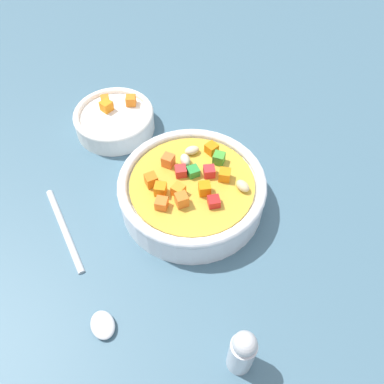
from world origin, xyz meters
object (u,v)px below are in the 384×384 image
(soup_bowl_main, at_px, (192,190))
(spoon, at_px, (80,268))
(pepper_shaker, at_px, (242,352))
(side_bowl_small, at_px, (115,120))

(soup_bowl_main, xyz_separation_m, spoon, (0.17, -0.02, -0.02))
(spoon, distance_m, pepper_shaker, 0.22)
(soup_bowl_main, relative_size, side_bowl_small, 1.57)
(spoon, relative_size, pepper_shaker, 3.00)
(soup_bowl_main, distance_m, side_bowl_small, 0.19)
(spoon, xyz_separation_m, pepper_shaker, (-0.05, 0.21, 0.03))
(soup_bowl_main, bearing_deg, pepper_shaker, 58.04)
(soup_bowl_main, bearing_deg, side_bowl_small, -95.57)
(side_bowl_small, bearing_deg, spoon, 41.28)
(pepper_shaker, bearing_deg, side_bowl_small, -109.63)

